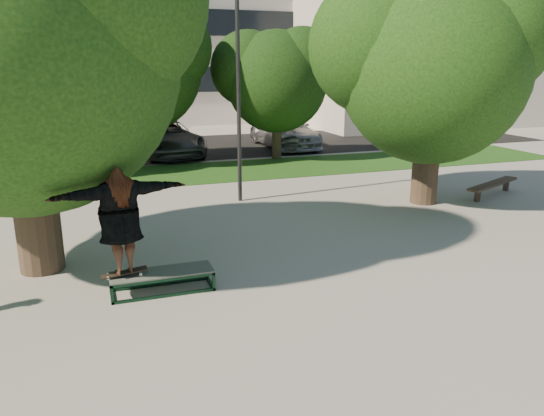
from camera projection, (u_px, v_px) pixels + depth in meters
name	position (u px, v px, depth m)	size (l,w,h in m)	color
ground	(261.00, 261.00, 10.91)	(120.00, 120.00, 0.00)	gray
grass_strip	(207.00, 172.00, 19.88)	(30.00, 4.00, 0.02)	#194C15
asphalt_strip	(157.00, 149.00, 25.48)	(40.00, 8.00, 0.01)	black
tree_left	(10.00, 35.00, 9.38)	(6.96, 5.95, 7.12)	#38281E
tree_right	(429.00, 58.00, 14.54)	(6.24, 5.33, 6.51)	#38281E
bg_tree_mid	(137.00, 62.00, 20.51)	(5.76, 4.92, 6.24)	#38281E
bg_tree_right	(275.00, 75.00, 21.95)	(5.04, 4.31, 5.43)	#38281E
lamppost	(238.00, 93.00, 14.96)	(0.25, 0.15, 6.11)	#2D2D30
office_building	(92.00, 5.00, 37.29)	(30.00, 14.12, 16.00)	beige
side_building	(412.00, 63.00, 35.66)	(15.00, 10.00, 8.00)	silver
grind_box	(162.00, 281.00, 9.42)	(1.80, 0.60, 0.38)	black
skater_rig	(120.00, 220.00, 8.91)	(2.36, 1.01, 1.94)	white
bench	(493.00, 185.00, 16.26)	(2.61, 1.45, 0.41)	#48372B
car_dark	(39.00, 147.00, 21.44)	(1.50, 4.30, 1.42)	black
car_grey	(166.00, 139.00, 23.39)	(2.51, 5.44, 1.51)	#535358
car_silver_b	(284.00, 131.00, 25.95)	(2.22, 5.46, 1.58)	#ABAAAF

